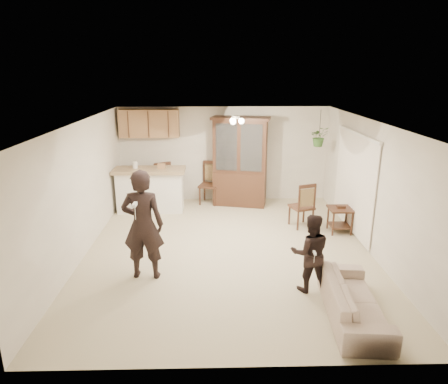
{
  "coord_description": "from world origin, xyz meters",
  "views": [
    {
      "loc": [
        -0.26,
        -7.19,
        3.41
      ],
      "look_at": [
        -0.07,
        0.4,
        1.08
      ],
      "focal_mm": 32.0,
      "sensor_mm": 36.0,
      "label": 1
    }
  ],
  "objects_px": {
    "china_hutch": "(240,163)",
    "chair_hutch_right": "(301,214)",
    "child": "(310,251)",
    "side_table": "(340,220)",
    "sofa": "(354,294)",
    "adult": "(143,228)",
    "chair_bar": "(167,194)",
    "chair_hutch_left": "(209,192)"
  },
  "relations": [
    {
      "from": "china_hutch",
      "to": "sofa",
      "type": "bearing_deg",
      "value": -62.92
    },
    {
      "from": "child",
      "to": "chair_hutch_left",
      "type": "xyz_separation_m",
      "value": [
        -1.64,
        4.41,
        -0.36
      ]
    },
    {
      "from": "side_table",
      "to": "chair_hutch_right",
      "type": "bearing_deg",
      "value": 155.19
    },
    {
      "from": "sofa",
      "to": "child",
      "type": "relative_size",
      "value": 1.39
    },
    {
      "from": "chair_hutch_left",
      "to": "chair_hutch_right",
      "type": "xyz_separation_m",
      "value": [
        2.09,
        -1.69,
        -0.02
      ]
    },
    {
      "from": "chair_hutch_left",
      "to": "sofa",
      "type": "bearing_deg",
      "value": -51.5
    },
    {
      "from": "child",
      "to": "chair_hutch_right",
      "type": "relative_size",
      "value": 1.3
    },
    {
      "from": "adult",
      "to": "side_table",
      "type": "xyz_separation_m",
      "value": [
        3.91,
        1.87,
        -0.61
      ]
    },
    {
      "from": "chair_bar",
      "to": "chair_hutch_right",
      "type": "xyz_separation_m",
      "value": [
        3.19,
        -1.48,
        -0.02
      ]
    },
    {
      "from": "chair_hutch_right",
      "to": "chair_bar",
      "type": "bearing_deg",
      "value": -44.16
    },
    {
      "from": "sofa",
      "to": "child",
      "type": "bearing_deg",
      "value": 36.81
    },
    {
      "from": "adult",
      "to": "china_hutch",
      "type": "bearing_deg",
      "value": -113.47
    },
    {
      "from": "sofa",
      "to": "child",
      "type": "height_order",
      "value": "child"
    },
    {
      "from": "china_hutch",
      "to": "chair_hutch_left",
      "type": "distance_m",
      "value": 1.15
    },
    {
      "from": "child",
      "to": "chair_hutch_right",
      "type": "bearing_deg",
      "value": -96.94
    },
    {
      "from": "chair_bar",
      "to": "chair_hutch_right",
      "type": "bearing_deg",
      "value": -54.43
    },
    {
      "from": "side_table",
      "to": "chair_hutch_right",
      "type": "distance_m",
      "value": 0.85
    },
    {
      "from": "sofa",
      "to": "adult",
      "type": "relative_size",
      "value": 1.04
    },
    {
      "from": "child",
      "to": "chair_hutch_left",
      "type": "bearing_deg",
      "value": -67.2
    },
    {
      "from": "china_hutch",
      "to": "chair_hutch_left",
      "type": "bearing_deg",
      "value": -175.5
    },
    {
      "from": "adult",
      "to": "chair_hutch_right",
      "type": "relative_size",
      "value": 1.73
    },
    {
      "from": "china_hutch",
      "to": "chair_hutch_right",
      "type": "height_order",
      "value": "china_hutch"
    },
    {
      "from": "china_hutch",
      "to": "chair_hutch_right",
      "type": "xyz_separation_m",
      "value": [
        1.29,
        -1.57,
        -0.84
      ]
    },
    {
      "from": "chair_bar",
      "to": "chair_hutch_left",
      "type": "xyz_separation_m",
      "value": [
        1.1,
        0.2,
        -0.0
      ]
    },
    {
      "from": "china_hutch",
      "to": "chair_hutch_left",
      "type": "xyz_separation_m",
      "value": [
        -0.8,
        0.11,
        -0.82
      ]
    },
    {
      "from": "chair_bar",
      "to": "chair_hutch_right",
      "type": "distance_m",
      "value": 3.51
    },
    {
      "from": "sofa",
      "to": "adult",
      "type": "bearing_deg",
      "value": 73.12
    },
    {
      "from": "side_table",
      "to": "chair_hutch_left",
      "type": "xyz_separation_m",
      "value": [
        -2.86,
        2.04,
        0.02
      ]
    },
    {
      "from": "side_table",
      "to": "chair_hutch_right",
      "type": "height_order",
      "value": "chair_hutch_right"
    },
    {
      "from": "adult",
      "to": "side_table",
      "type": "height_order",
      "value": "adult"
    },
    {
      "from": "adult",
      "to": "china_hutch",
      "type": "relative_size",
      "value": 0.79
    },
    {
      "from": "adult",
      "to": "china_hutch",
      "type": "xyz_separation_m",
      "value": [
        1.85,
        3.8,
        0.23
      ]
    },
    {
      "from": "side_table",
      "to": "adult",
      "type": "bearing_deg",
      "value": -154.52
    },
    {
      "from": "chair_bar",
      "to": "sofa",
      "type": "bearing_deg",
      "value": -86.56
    },
    {
      "from": "adult",
      "to": "child",
      "type": "distance_m",
      "value": 2.75
    },
    {
      "from": "chair_bar",
      "to": "side_table",
      "type": "bearing_deg",
      "value": -54.4
    },
    {
      "from": "sofa",
      "to": "china_hutch",
      "type": "height_order",
      "value": "china_hutch"
    },
    {
      "from": "child",
      "to": "china_hutch",
      "type": "relative_size",
      "value": 0.59
    },
    {
      "from": "chair_hutch_right",
      "to": "child",
      "type": "bearing_deg",
      "value": 61.41
    },
    {
      "from": "adult",
      "to": "chair_bar",
      "type": "relative_size",
      "value": 1.6
    },
    {
      "from": "side_table",
      "to": "chair_bar",
      "type": "xyz_separation_m",
      "value": [
        -3.96,
        1.84,
        0.03
      ]
    },
    {
      "from": "adult",
      "to": "chair_hutch_right",
      "type": "bearing_deg",
      "value": -142.18
    }
  ]
}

